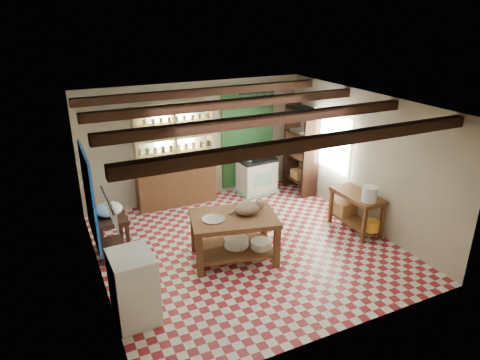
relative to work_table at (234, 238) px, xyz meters
name	(u,v)px	position (x,y,z in m)	size (l,w,h in m)	color
floor	(246,247)	(0.36, 0.25, -0.41)	(5.00, 5.00, 0.02)	maroon
ceiling	(247,104)	(0.36, 0.25, 2.20)	(5.00, 5.00, 0.02)	#4F4F54
wall_back	(196,142)	(0.36, 2.75, 0.90)	(5.00, 0.04, 2.60)	#BAB196
wall_front	(339,249)	(0.36, -2.25, 0.90)	(5.00, 0.04, 2.60)	#BAB196
wall_left	(94,207)	(-2.14, 0.25, 0.90)	(0.04, 5.00, 2.60)	#BAB196
wall_right	(363,159)	(2.86, 0.25, 0.90)	(0.04, 5.00, 2.60)	#BAB196
ceiling_beams	(247,111)	(0.36, 0.25, 2.08)	(5.00, 3.80, 0.15)	#391E13
blue_wall_patch	(89,197)	(-2.11, 1.15, 0.70)	(0.04, 1.40, 1.60)	blue
green_wall_patch	(248,138)	(1.61, 2.72, 0.85)	(1.30, 0.04, 2.30)	#205023
window_back	(173,127)	(-0.14, 2.73, 1.30)	(0.90, 0.02, 0.80)	silver
window_right	(331,141)	(2.84, 1.25, 1.00)	(0.02, 1.30, 1.20)	silver
utensil_rail	(108,209)	(-2.08, -0.95, 1.38)	(0.06, 0.90, 0.28)	black
pot_rack	(257,100)	(1.61, 2.30, 1.78)	(0.86, 0.12, 0.36)	black
shelving_unit	(175,156)	(-0.19, 2.56, 0.70)	(1.70, 0.34, 2.20)	#D1B678
tall_rack	(301,150)	(2.64, 2.05, 0.60)	(0.40, 0.86, 2.00)	#391E13
work_table	(234,238)	(0.00, 0.00, 0.00)	(1.41, 0.94, 0.80)	brown
stove	(257,175)	(1.69, 2.40, 0.01)	(0.84, 0.57, 0.83)	white
prep_table	(112,235)	(-1.84, 1.03, -0.02)	(0.51, 0.74, 0.75)	#391E13
white_cabinet	(134,287)	(-1.86, -0.81, 0.10)	(0.56, 0.67, 1.00)	white
right_counter	(356,212)	(2.54, -0.07, -0.02)	(0.53, 1.06, 0.76)	brown
cat	(248,208)	(0.25, -0.01, 0.50)	(0.46, 0.35, 0.21)	#967457
steel_tray	(213,219)	(-0.35, 0.03, 0.41)	(0.38, 0.38, 0.02)	#A0A0A8
basin_large	(236,242)	(0.06, 0.04, -0.11)	(0.42, 0.42, 0.15)	white
basin_small	(261,244)	(0.42, -0.20, -0.13)	(0.35, 0.35, 0.12)	white
kettle_left	(248,156)	(1.44, 2.38, 0.54)	(0.19, 0.19, 0.22)	#A0A0A8
kettle_right	(261,154)	(1.79, 2.41, 0.53)	(0.17, 0.17, 0.21)	black
enamel_bowl	(109,209)	(-1.84, 1.03, 0.47)	(0.45, 0.45, 0.22)	white
white_bucket	(369,194)	(2.49, -0.42, 0.50)	(0.28, 0.28, 0.28)	white
wicker_basket	(345,208)	(2.54, 0.23, -0.06)	(0.38, 0.30, 0.27)	#AE7B46
yellow_tub	(372,225)	(2.55, -0.52, -0.10)	(0.27, 0.27, 0.20)	gold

